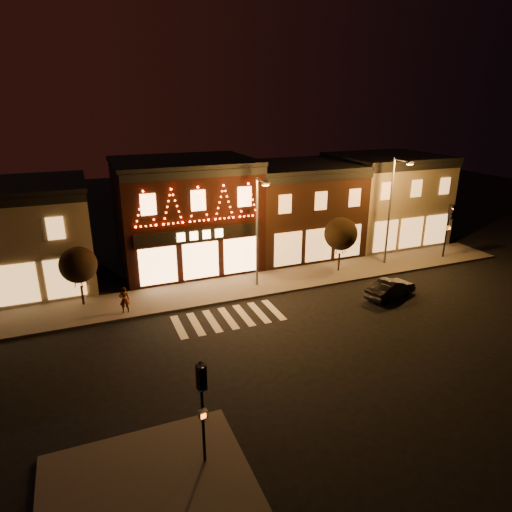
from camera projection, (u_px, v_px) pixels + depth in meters
ground at (253, 351)px, 23.24m from camera, size 120.00×120.00×0.00m
sidewalk_far at (237, 287)px, 30.92m from camera, size 44.00×4.00×0.15m
sidewalk_near at (151, 504)px, 14.36m from camera, size 7.00×7.00×0.15m
building_pulp at (186, 214)px, 34.09m from camera, size 10.20×8.34×8.30m
building_right_a at (296, 208)px, 37.59m from camera, size 9.20×8.28×7.50m
building_right_b at (384, 198)px, 40.72m from camera, size 9.20×8.28×7.80m
traffic_signal_near at (202, 395)px, 14.92m from camera, size 0.32×0.43×4.12m
traffic_signal_far at (449, 220)px, 35.60m from camera, size 0.39×0.51×4.43m
streetlamp_mid at (258, 225)px, 29.54m from camera, size 0.48×1.72×7.51m
streetlamp_right at (392, 204)px, 33.61m from camera, size 0.51×1.87×8.23m
tree_left at (78, 265)px, 27.35m from camera, size 2.27×2.27×3.80m
tree_right at (341, 234)px, 32.91m from camera, size 2.46×2.46×4.12m
dark_sedan at (390, 289)px, 29.35m from camera, size 4.07×2.36×1.27m
pedestrian at (124, 300)px, 26.89m from camera, size 0.63×0.43×1.67m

